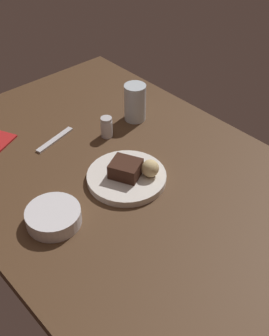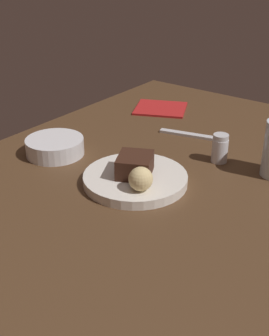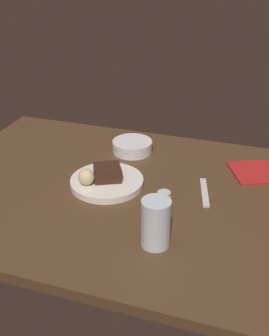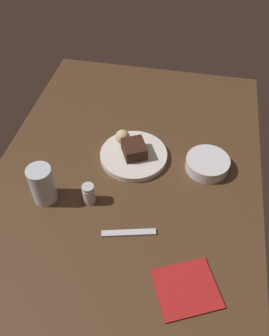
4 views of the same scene
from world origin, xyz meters
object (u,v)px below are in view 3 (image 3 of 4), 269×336
at_px(dessert_spoon, 204,192).
at_px(chocolate_cake_slice, 107,173).
at_px(bread_roll, 86,177).
at_px(salt_shaker, 164,203).
at_px(side_bowl, 132,146).
at_px(folded_napkin, 254,172).
at_px(water_glass, 156,223).
at_px(dessert_plate, 107,182).

bearing_deg(dessert_spoon, chocolate_cake_slice, 84.45).
height_order(chocolate_cake_slice, bread_roll, bread_roll).
height_order(salt_shaker, side_bowl, salt_shaker).
bearing_deg(side_bowl, chocolate_cake_slice, -89.76).
xyz_separation_m(salt_shaker, side_bowl, (-0.20, 0.33, -0.01)).
bearing_deg(side_bowl, dessert_spoon, -34.10).
bearing_deg(salt_shaker, folded_napkin, 55.08).
distance_m(bread_roll, folded_napkin, 0.53).
relative_size(water_glass, dessert_spoon, 0.82).
bearing_deg(salt_shaker, side_bowl, 121.10).
bearing_deg(chocolate_cake_slice, salt_shaker, -25.34).
bearing_deg(bread_roll, salt_shaker, -10.56).
height_order(chocolate_cake_slice, salt_shaker, salt_shaker).
xyz_separation_m(dessert_plate, folded_napkin, (0.41, 0.22, -0.01)).
xyz_separation_m(dessert_plate, dessert_spoon, (0.29, 0.04, -0.01)).
height_order(side_bowl, folded_napkin, side_bowl).
height_order(bread_roll, dessert_spoon, bread_roll).
bearing_deg(water_glass, dessert_plate, 133.78).
relative_size(dessert_spoon, folded_napkin, 1.01).
distance_m(chocolate_cake_slice, salt_shaker, 0.22).
height_order(dessert_plate, salt_shaker, salt_shaker).
height_order(chocolate_cake_slice, water_glass, water_glass).
bearing_deg(chocolate_cake_slice, side_bowl, 90.24).
relative_size(bread_roll, folded_napkin, 0.33).
bearing_deg(bread_roll, folded_napkin, 29.69).
relative_size(dessert_plate, folded_napkin, 1.49).
relative_size(bread_roll, water_glass, 0.39).
distance_m(salt_shaker, water_glass, 0.14).
height_order(salt_shaker, dessert_spoon, salt_shaker).
bearing_deg(chocolate_cake_slice, bread_roll, -133.45).
distance_m(bread_roll, water_glass, 0.31).
relative_size(chocolate_cake_slice, salt_shaker, 1.18).
distance_m(chocolate_cake_slice, water_glass, 0.31).
height_order(dessert_plate, water_glass, water_glass).
bearing_deg(salt_shaker, dessert_spoon, 57.25).
bearing_deg(salt_shaker, bread_roll, 169.44).
bearing_deg(side_bowl, water_glass, -65.14).
relative_size(dessert_plate, dessert_spoon, 1.47).
xyz_separation_m(water_glass, folded_napkin, (0.20, 0.44, -0.06)).
bearing_deg(water_glass, folded_napkin, 65.52).
distance_m(chocolate_cake_slice, dessert_spoon, 0.29).
relative_size(dessert_plate, side_bowl, 1.60).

